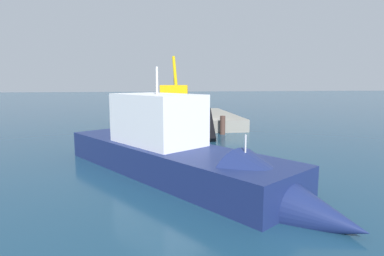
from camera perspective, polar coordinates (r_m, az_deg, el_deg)
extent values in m
plane|color=navy|center=(26.20, 0.54, -0.63)|extent=(200.00, 200.00, 0.00)
cube|color=gray|center=(30.69, -0.79, 1.64)|extent=(11.45, 8.48, 1.00)
cube|color=orange|center=(31.61, -2.86, 4.06)|extent=(6.83, 3.50, 0.45)
cube|color=yellow|center=(29.21, -3.16, 5.87)|extent=(2.18, 2.67, 1.75)
cylinder|color=black|center=(29.30, -0.67, 3.29)|extent=(1.03, 0.45, 1.00)
cylinder|color=black|center=(29.47, -5.57, 3.28)|extent=(1.03, 0.45, 1.00)
cylinder|color=black|center=(33.85, -0.49, 3.97)|extent=(1.03, 0.45, 1.00)
cylinder|color=black|center=(33.99, -4.74, 3.96)|extent=(1.03, 0.45, 1.00)
cylinder|color=#E5B20C|center=(36.30, -2.99, 9.17)|extent=(5.89, 0.53, 4.81)
cube|color=#E5B20C|center=(33.53, -2.65, 5.11)|extent=(1.00, 1.00, 0.50)
cylinder|color=#4C4C19|center=(39.12, -3.25, 8.45)|extent=(0.04, 0.04, 5.42)
cylinder|color=#393939|center=(28.57, 2.01, 2.92)|extent=(0.28, 0.28, 0.77)
cylinder|color=orange|center=(28.50, 2.02, 4.47)|extent=(0.34, 0.34, 0.77)
sphere|color=tan|center=(28.47, 2.03, 5.47)|extent=(0.22, 0.22, 0.22)
cube|color=black|center=(22.68, 1.63, -0.84)|extent=(3.91, 1.82, 3.78)
cube|color=black|center=(22.38, 1.74, 0.51)|extent=(2.27, 1.60, 2.20)
cylinder|color=black|center=(22.18, 4.37, -4.75)|extent=(0.91, 0.22, 0.90)
cylinder|color=black|center=(21.85, -0.26, -4.92)|extent=(0.91, 0.22, 0.90)
cylinder|color=black|center=(24.12, 3.15, 1.92)|extent=(0.91, 0.22, 0.90)
cylinder|color=black|center=(23.82, -1.11, 1.85)|extent=(0.91, 0.22, 0.90)
cube|color=navy|center=(14.44, -4.51, -7.18)|extent=(12.00, 9.58, 2.13)
cone|color=navy|center=(10.53, 17.45, -13.54)|extent=(5.35, 5.03, 3.13)
cube|color=white|center=(14.50, -6.12, 1.63)|extent=(4.80, 4.38, 2.21)
cylinder|color=white|center=(14.41, -6.22, 8.38)|extent=(0.10, 0.10, 1.20)
cylinder|color=silver|center=(11.06, 9.44, -3.71)|extent=(0.06, 0.06, 1.00)
cylinder|color=silver|center=(18.23, -14.24, 0.86)|extent=(0.06, 0.06, 1.00)
cylinder|color=brown|center=(23.98, -2.99, 0.81)|extent=(0.39, 0.39, 1.89)
cylinder|color=brown|center=(24.86, 5.44, 0.51)|extent=(0.41, 0.41, 1.43)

